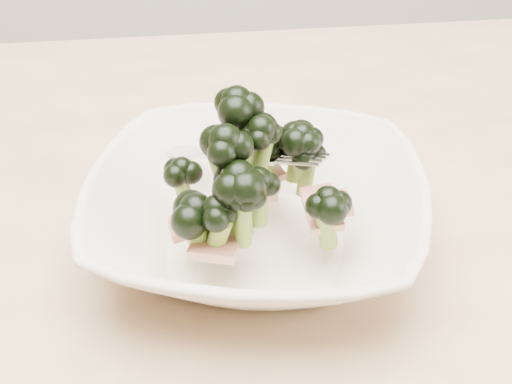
{
  "coord_description": "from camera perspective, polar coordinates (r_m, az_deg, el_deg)",
  "views": [
    {
      "loc": [
        0.02,
        -0.47,
        1.09
      ],
      "look_at": [
        0.08,
        -0.04,
        0.8
      ],
      "focal_mm": 50.0,
      "sensor_mm": 36.0,
      "label": 1
    }
  ],
  "objects": [
    {
      "name": "dining_table",
      "position": [
        0.64,
        -7.4,
        -9.4
      ],
      "size": [
        1.2,
        0.8,
        0.75
      ],
      "color": "tan",
      "rests_on": "ground"
    },
    {
      "name": "broccoli_dish",
      "position": [
        0.53,
        -0.08,
        -1.22
      ],
      "size": [
        0.3,
        0.3,
        0.13
      ],
      "color": "beige",
      "rests_on": "dining_table"
    }
  ]
}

